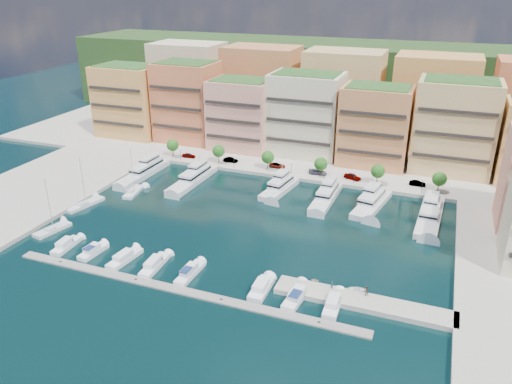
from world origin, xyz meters
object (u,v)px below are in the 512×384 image
(yacht_3, at_px, (280,187))
(car_0, at_px, (189,155))
(sailboat_2, at_px, (133,192))
(tree_1, at_px, (219,151))
(tree_5, at_px, (439,179))
(car_2, at_px, (277,165))
(lamppost_3, at_px, (354,174))
(sailboat_1, at_px, (85,205))
(yacht_6, at_px, (430,214))
(lamppost_4, at_px, (422,183))
(tree_3, at_px, (321,164))
(cruiser_2, at_px, (124,259))
(lamppost_1, at_px, (234,159))
(car_4, at_px, (353,177))
(cruiser_6, at_px, (261,289))
(cruiser_3, at_px, (155,265))
(cruiser_4, at_px, (190,273))
(cruiser_0, at_px, (66,246))
(car_5, at_px, (417,183))
(yacht_0, at_px, (145,171))
(person_0, at_px, (332,285))
(tree_2, at_px, (268,157))
(tree_4, at_px, (378,171))
(tender_2, at_px, (357,290))
(tender_1, at_px, (315,280))
(sailboat_0, at_px, (52,230))
(tree_0, at_px, (173,145))
(car_1, at_px, (231,160))
(yacht_1, at_px, (194,178))
(cruiser_8, at_px, (333,304))
(person_1, at_px, (366,291))
(cruiser_7, at_px, (297,296))
(cruiser_1, at_px, (93,251))
(car_3, at_px, (318,172))

(yacht_3, height_order, car_0, yacht_3)
(sailboat_2, bearing_deg, tree_1, 65.98)
(tree_5, xyz_separation_m, car_2, (-45.84, 2.46, -3.07))
(lamppost_3, bearing_deg, sailboat_1, -149.10)
(yacht_6, bearing_deg, lamppost_4, 103.23)
(tree_3, height_order, cruiser_2, tree_3)
(lamppost_1, xyz_separation_m, sailboat_2, (-18.42, -25.55, -3.51))
(cruiser_2, relative_size, car_4, 1.82)
(yacht_6, xyz_separation_m, cruiser_6, (-27.36, -43.03, -0.66))
(cruiser_3, distance_m, car_0, 63.56)
(cruiser_2, relative_size, cruiser_4, 1.01)
(tree_3, xyz_separation_m, cruiser_0, (-41.12, -58.09, -4.20))
(car_5, bearing_deg, yacht_0, 101.92)
(sailboat_1, distance_m, person_0, 69.02)
(car_2, bearing_deg, tree_2, 138.91)
(tree_4, height_order, cruiser_4, tree_4)
(tender_2, bearing_deg, yacht_3, 16.14)
(tender_2, distance_m, tender_1, 8.11)
(yacht_6, xyz_separation_m, person_0, (-15.05, -38.96, 0.56))
(sailboat_0, bearing_deg, person_0, -0.82)
(tree_0, height_order, car_1, tree_0)
(tree_2, bearing_deg, cruiser_0, -113.39)
(yacht_1, distance_m, car_4, 45.00)
(tree_4, distance_m, tree_5, 16.00)
(sailboat_1, bearing_deg, tree_2, 47.80)
(person_0, bearing_deg, cruiser_6, 75.57)
(cruiser_3, relative_size, cruiser_8, 1.13)
(tree_1, xyz_separation_m, lamppost_4, (60.00, -2.30, -0.92))
(cruiser_2, xyz_separation_m, sailboat_1, (-25.11, 19.03, -0.24))
(yacht_6, height_order, sailboat_0, sailboat_0)
(cruiser_6, xyz_separation_m, sailboat_1, (-55.05, 19.02, -0.24))
(person_1, bearing_deg, tender_1, -52.50)
(cruiser_8, xyz_separation_m, person_0, (-1.23, 4.07, 1.22))
(sailboat_1, bearing_deg, tree_5, 25.09)
(tree_1, distance_m, cruiser_4, 61.87)
(tree_2, relative_size, cruiser_4, 0.63)
(car_5, bearing_deg, car_4, 94.25)
(lamppost_1, distance_m, cruiser_7, 66.76)
(cruiser_1, bearing_deg, car_5, 45.00)
(yacht_0, height_order, yacht_3, same)
(person_1, bearing_deg, yacht_3, -93.74)
(tree_1, relative_size, cruiser_6, 0.71)
(cruiser_6, bearing_deg, tree_3, 93.58)
(yacht_6, bearing_deg, car_1, 164.35)
(tree_1, xyz_separation_m, cruiser_2, (5.70, -58.10, -4.20))
(tender_2, height_order, tender_1, tender_1)
(tree_2, height_order, lamppost_3, tree_2)
(sailboat_2, bearing_deg, cruiser_8, -26.15)
(tree_5, height_order, car_3, tree_5)
(sailboat_1, height_order, tender_2, sailboat_1)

